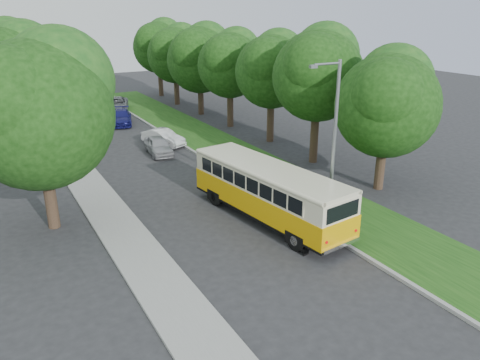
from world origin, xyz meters
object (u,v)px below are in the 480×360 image
vintage_bus (268,193)px  car_grey (116,105)px  car_silver (158,146)px  lamppost_near (333,140)px  car_white (163,138)px  car_blue (121,117)px  lamppost_far (60,99)px

vintage_bus → car_grey: bearing=81.5°
car_silver → lamppost_near: bearing=-73.9°
car_white → car_grey: bearing=67.0°
car_grey → lamppost_near: bearing=-69.8°
car_blue → car_white: bearing=-68.0°
car_white → car_grey: car_grey is taller
lamppost_near → car_grey: size_ratio=1.52×
lamppost_near → lamppost_far: (-8.91, 18.50, -0.25)m
lamppost_near → car_white: bearing=95.9°
car_silver → car_blue: size_ratio=0.83×
vintage_bus → car_blue: size_ratio=2.14×
lamppost_far → vintage_bus: lamppost_far is taller
vintage_bus → car_blue: 24.12m
car_grey → lamppost_far: bearing=-101.4°
car_silver → lamppost_far: bearing=159.1°
lamppost_near → car_white: lamppost_near is taller
vintage_bus → car_white: size_ratio=2.56×
lamppost_far → vintage_bus: (6.76, -16.46, -2.67)m
lamppost_near → lamppost_far: lamppost_near is taller
car_white → vintage_bus: bearing=-113.2°
lamppost_far → lamppost_near: bearing=-64.3°
lamppost_near → car_blue: (-2.69, 26.15, -3.71)m
car_silver → car_grey: car_grey is taller
lamppost_near → vintage_bus: size_ratio=0.82×
vintage_bus → car_white: vintage_bus is taller
car_grey → car_blue: bearing=-83.7°
car_silver → car_grey: (1.41, 16.26, 0.09)m
car_blue → vintage_bus: bearing=-72.5°
car_grey → vintage_bus: bearing=-73.7°
lamppost_far → car_white: (7.08, -0.91, -3.49)m
vintage_bus → car_white: bearing=81.4°
lamppost_far → car_silver: size_ratio=1.99×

